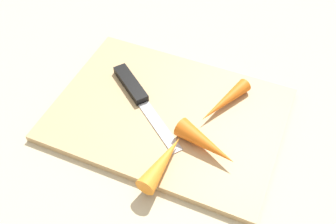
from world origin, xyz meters
TOP-DOWN VIEW (x-y plane):
  - ground_plane at (0.00, 0.00)m, footprint 1.40×1.40m
  - cutting_board at (0.00, 0.00)m, footprint 0.36×0.26m
  - knife at (-0.07, 0.02)m, footprint 0.17×0.14m
  - carrot_shortest at (0.03, -0.10)m, footprint 0.04×0.10m
  - carrot_medium at (0.08, -0.05)m, footprint 0.10×0.06m
  - carrot_longest at (0.08, 0.05)m, footprint 0.06×0.11m

SIDE VIEW (x-z plane):
  - ground_plane at x=0.00m, z-range 0.00..0.00m
  - cutting_board at x=0.00m, z-range 0.00..0.01m
  - knife at x=-0.07m, z-range 0.01..0.02m
  - carrot_longest at x=0.08m, z-range 0.01..0.04m
  - carrot_shortest at x=0.03m, z-range 0.01..0.04m
  - carrot_medium at x=0.08m, z-range 0.01..0.04m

